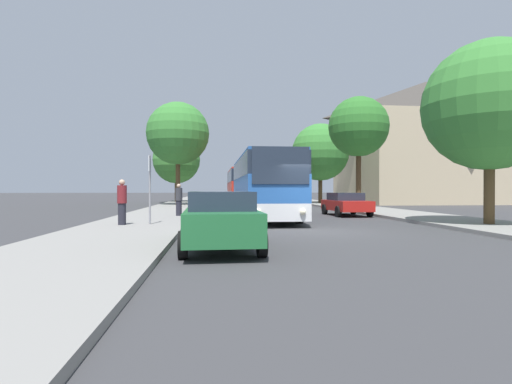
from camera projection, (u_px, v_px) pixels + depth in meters
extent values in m
plane|color=#38383A|center=(319.00, 231.00, 14.68)|extent=(300.00, 300.00, 0.00)
cube|color=gray|center=(124.00, 231.00, 13.97)|extent=(4.00, 120.00, 0.15)
cube|color=gray|center=(497.00, 227.00, 15.39)|extent=(4.00, 120.00, 0.15)
cube|color=#C6B28E|center=(426.00, 161.00, 44.81)|extent=(16.95, 14.40, 9.28)
pyramid|color=#423D38|center=(426.00, 101.00, 44.76)|extent=(16.95, 14.40, 4.32)
cube|color=silver|center=(262.00, 206.00, 21.30)|extent=(2.52, 11.92, 0.70)
cube|color=#285BA8|center=(262.00, 189.00, 21.29)|extent=(2.52, 11.92, 1.15)
cube|color=#232D3D|center=(262.00, 169.00, 21.28)|extent=(2.55, 11.68, 0.95)
cube|color=#285BA8|center=(262.00, 159.00, 21.28)|extent=(2.47, 11.68, 0.12)
cube|color=#232D3D|center=(281.00, 165.00, 15.33)|extent=(2.24, 0.07, 1.45)
sphere|color=#F4EAC1|center=(258.00, 212.00, 15.23)|extent=(0.24, 0.24, 0.24)
sphere|color=#F4EAC1|center=(303.00, 212.00, 15.42)|extent=(0.24, 0.24, 0.24)
cylinder|color=black|center=(244.00, 213.00, 17.62)|extent=(0.30, 1.00, 1.00)
cylinder|color=black|center=(299.00, 212.00, 17.88)|extent=(0.30, 1.00, 1.00)
cylinder|color=black|center=(235.00, 206.00, 24.72)|extent=(0.30, 1.00, 1.00)
cylinder|color=black|center=(275.00, 206.00, 24.98)|extent=(0.30, 1.00, 1.00)
cube|color=gray|center=(244.00, 199.00, 35.03)|extent=(2.59, 10.72, 0.70)
cube|color=red|center=(244.00, 189.00, 35.03)|extent=(2.59, 10.72, 1.16)
cube|color=#232D3D|center=(244.00, 177.00, 35.02)|extent=(2.62, 10.50, 0.95)
cube|color=red|center=(244.00, 171.00, 35.01)|extent=(2.54, 10.50, 0.12)
cube|color=#232D3D|center=(249.00, 177.00, 29.66)|extent=(2.29, 0.07, 1.45)
sphere|color=#F4EAC1|center=(237.00, 201.00, 29.56)|extent=(0.24, 0.24, 0.24)
sphere|color=#F4EAC1|center=(261.00, 201.00, 29.75)|extent=(0.24, 0.24, 0.24)
cylinder|color=black|center=(231.00, 202.00, 31.70)|extent=(0.30, 1.00, 1.00)
cylinder|color=black|center=(262.00, 202.00, 31.97)|extent=(0.30, 1.00, 1.00)
cylinder|color=black|center=(228.00, 200.00, 38.09)|extent=(0.30, 1.00, 1.00)
cylinder|color=black|center=(254.00, 200.00, 38.36)|extent=(0.30, 1.00, 1.00)
cube|color=#236B38|center=(221.00, 223.00, 10.17)|extent=(1.87, 4.26, 0.72)
cube|color=#232D3D|center=(221.00, 201.00, 10.00)|extent=(1.60, 2.23, 0.45)
cylinder|color=black|center=(188.00, 232.00, 11.36)|extent=(0.22, 0.63, 0.62)
cylinder|color=black|center=(249.00, 231.00, 11.58)|extent=(0.22, 0.63, 0.62)
cylinder|color=black|center=(183.00, 245.00, 8.77)|extent=(0.22, 0.63, 0.62)
cylinder|color=black|center=(262.00, 244.00, 8.99)|extent=(0.22, 0.63, 0.62)
cube|color=red|center=(346.00, 205.00, 23.03)|extent=(1.93, 3.98, 0.57)
cube|color=#232D3D|center=(345.00, 197.00, 23.19)|extent=(1.65, 2.09, 0.44)
cylinder|color=black|center=(370.00, 211.00, 21.95)|extent=(0.22, 0.63, 0.62)
cylinder|color=black|center=(338.00, 212.00, 21.71)|extent=(0.22, 0.63, 0.62)
cylinder|color=black|center=(353.00, 209.00, 24.36)|extent=(0.22, 0.63, 0.62)
cylinder|color=black|center=(325.00, 209.00, 24.12)|extent=(0.22, 0.63, 0.62)
cylinder|color=gray|center=(150.00, 189.00, 15.78)|extent=(0.08, 0.08, 2.75)
cube|color=silver|center=(150.00, 164.00, 15.77)|extent=(0.03, 0.45, 0.60)
cylinder|color=#23232D|center=(122.00, 214.00, 15.49)|extent=(0.30, 0.30, 0.84)
cylinder|color=maroon|center=(122.00, 194.00, 15.48)|extent=(0.36, 0.36, 0.70)
sphere|color=tan|center=(122.00, 182.00, 15.48)|extent=(0.23, 0.23, 0.23)
cylinder|color=#23232D|center=(179.00, 208.00, 20.79)|extent=(0.30, 0.30, 0.79)
cylinder|color=#333338|center=(179.00, 194.00, 20.78)|extent=(0.36, 0.36, 0.66)
sphere|color=tan|center=(179.00, 186.00, 20.78)|extent=(0.21, 0.21, 0.21)
cylinder|color=#513D23|center=(176.00, 189.00, 44.55)|extent=(0.40, 0.40, 2.68)
sphere|color=#428938|center=(176.00, 160.00, 44.53)|extent=(5.25, 5.25, 5.25)
cylinder|color=#513D23|center=(178.00, 181.00, 35.21)|extent=(0.40, 0.40, 4.23)
sphere|color=#387F33|center=(178.00, 133.00, 35.18)|extent=(5.51, 5.51, 5.51)
cylinder|color=#513D23|center=(489.00, 189.00, 15.90)|extent=(0.40, 0.40, 2.79)
sphere|color=#387F33|center=(490.00, 105.00, 15.87)|extent=(5.16, 5.16, 5.16)
cylinder|color=#47331E|center=(320.00, 188.00, 39.46)|extent=(0.40, 0.40, 2.92)
sphere|color=#387F33|center=(320.00, 152.00, 39.44)|extent=(5.63, 5.63, 5.63)
cylinder|color=#47331E|center=(358.00, 178.00, 30.61)|extent=(0.40, 0.40, 4.46)
sphere|color=#2D7028|center=(359.00, 127.00, 30.58)|extent=(4.59, 4.59, 4.59)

